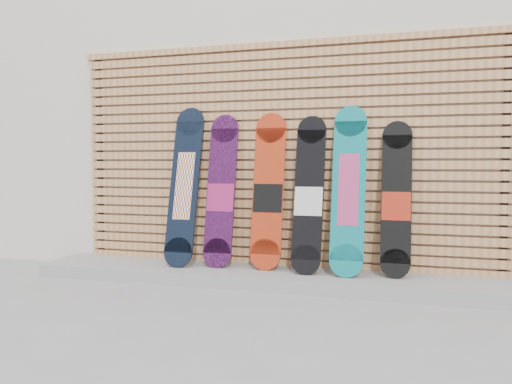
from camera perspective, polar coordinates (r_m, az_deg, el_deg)
ground at (r=4.07m, az=1.46°, el=-12.70°), size 80.00×80.00×0.00m
building at (r=7.33m, az=12.37°, el=8.51°), size 12.00×5.00×3.60m
concrete_step at (r=4.73m, az=1.80°, el=-9.69°), size 4.60×0.70×0.12m
slat_wall at (r=4.89m, az=2.67°, el=4.30°), size 4.26×0.08×2.29m
snowboard_0 at (r=4.97m, az=-8.18°, el=0.72°), size 0.29×0.41×1.57m
snowboard_1 at (r=4.88m, az=-4.02°, el=0.11°), size 0.29×0.31×1.49m
snowboard_2 at (r=4.75m, az=1.41°, el=0.05°), size 0.30×0.29×1.49m
snowboard_3 at (r=4.62m, az=6.06°, el=-0.30°), size 0.27×0.37×1.45m
snowboard_4 at (r=4.56m, az=10.53°, el=0.29°), size 0.30×0.39×1.54m
snowboard_5 at (r=4.59m, az=15.74°, el=-0.83°), size 0.26×0.30×1.39m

